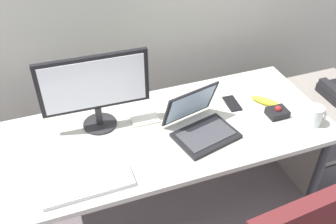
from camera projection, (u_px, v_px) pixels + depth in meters
The scene contains 12 objects.
ground_plane at pixel (168, 212), 2.45m from camera, with size 8.00×8.00×0.00m, color slate.
desk at pixel (168, 139), 2.06m from camera, with size 1.75×0.74×0.71m.
file_cabinet at pixel (321, 133), 2.57m from camera, with size 0.42×0.53×0.64m.
desk_phone at pixel (336, 92), 2.34m from camera, with size 0.17×0.20×0.09m.
monitor_main at pixel (95, 87), 1.89m from camera, with size 0.56×0.18×0.42m.
keyboard at pixel (88, 186), 1.69m from camera, with size 0.41×0.14×0.03m.
laptop at pixel (200, 124), 1.97m from camera, with size 0.37×0.36×0.23m.
trackball_mouse at pixel (277, 112), 2.10m from camera, with size 0.11×0.09×0.07m.
coffee_mug at pixel (315, 116), 2.02m from camera, with size 0.10×0.09×0.11m.
paper_notepad at pixel (142, 113), 2.11m from camera, with size 0.15×0.21×0.01m, color white.
cell_phone at pixel (232, 103), 2.19m from camera, with size 0.07×0.14×0.01m, color black.
banana at pixel (267, 102), 2.18m from camera, with size 0.19×0.04×0.04m, color yellow.
Camera 1 is at (-0.51, -1.43, 2.03)m, focal length 40.51 mm.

